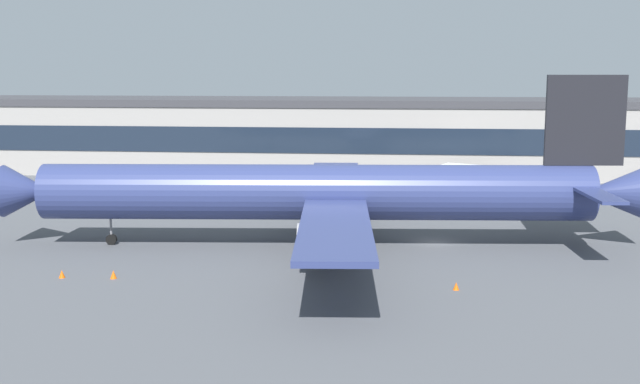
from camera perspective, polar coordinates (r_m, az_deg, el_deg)
The scene contains 7 objects.
ground_plane at distance 84.26m, azimuth 8.26°, elevation -3.64°, with size 600.00×600.00×0.00m, color #4C4F54.
terminal_building at distance 138.65m, azimuth 7.37°, elevation 4.02°, with size 196.96×19.82×12.96m.
airliner at distance 81.02m, azimuth 0.36°, elevation -0.02°, with size 65.80×56.57×17.55m.
fuel_truck at distance 124.47m, azimuth 10.68°, elevation 1.25°, with size 8.79×6.12×3.35m.
traffic_cone_0 at distance 66.92m, azimuth 9.80°, elevation -6.71°, with size 0.51×0.51×0.64m, color #F2590C.
traffic_cone_1 at distance 71.73m, azimuth -14.68°, elevation -5.78°, with size 0.58×0.58×0.72m, color #F2590C.
traffic_cone_2 at distance 73.24m, azimuth -18.13°, elevation -5.64°, with size 0.55×0.55×0.69m, color #F2590C.
Camera 1 is at (-3.76, -82.17, 18.24)m, focal length 44.35 mm.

